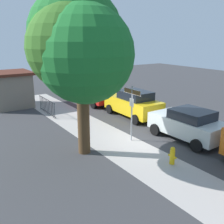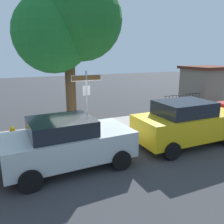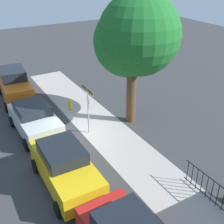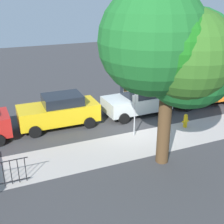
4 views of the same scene
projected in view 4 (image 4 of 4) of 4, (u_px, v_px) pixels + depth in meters
name	position (u px, v px, depth m)	size (l,w,h in m)	color
ground_plane	(135.00, 131.00, 15.86)	(60.00, 60.00, 0.00)	#38383A
sidewalk_strip	(111.00, 149.00, 14.02)	(24.00, 2.60, 0.00)	#A9A19C
street_sign	(135.00, 99.00, 14.66)	(1.32, 0.07, 2.89)	#9EA0A5
shade_tree	(174.00, 51.00, 11.00)	(5.52, 4.63, 7.38)	#4D351F
car_orange	(203.00, 89.00, 19.40)	(4.64, 2.21, 2.16)	orange
car_silver	(138.00, 101.00, 17.83)	(4.09, 2.23, 1.64)	silver
car_yellow	(59.00, 111.00, 16.17)	(4.35, 2.06, 1.80)	gold
fire_hydrant	(186.00, 121.00, 16.23)	(0.42, 0.22, 0.78)	yellow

